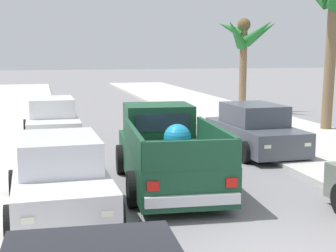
# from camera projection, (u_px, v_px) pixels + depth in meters

# --- Properties ---
(sidewalk_right) EXTENTS (5.11, 60.00, 0.12)m
(sidewalk_right) POSITION_uv_depth(u_px,v_px,m) (271.00, 129.00, 20.38)
(sidewalk_right) COLOR beige
(sidewalk_right) RESTS_ON ground
(curb_left) EXTENTS (0.16, 60.00, 0.10)m
(curb_left) POSITION_uv_depth(u_px,v_px,m) (23.00, 140.00, 18.07)
(curb_left) COLOR silver
(curb_left) RESTS_ON ground
(curb_right) EXTENTS (0.16, 60.00, 0.10)m
(curb_right) POSITION_uv_depth(u_px,v_px,m) (244.00, 131.00, 20.10)
(curb_right) COLOR silver
(curb_right) RESTS_ON ground
(pickup_truck) EXTENTS (2.48, 5.33, 1.80)m
(pickup_truck) POSITION_uv_depth(u_px,v_px,m) (167.00, 153.00, 12.14)
(pickup_truck) COLOR #19472D
(pickup_truck) RESTS_ON ground
(car_right_near) EXTENTS (2.12, 4.30, 1.54)m
(car_right_near) POSITION_uv_depth(u_px,v_px,m) (254.00, 130.00, 15.99)
(car_right_near) COLOR #474C56
(car_right_near) RESTS_ON ground
(car_left_mid) EXTENTS (2.09, 4.29, 1.54)m
(car_left_mid) POSITION_uv_depth(u_px,v_px,m) (60.00, 178.00, 10.00)
(car_left_mid) COLOR silver
(car_left_mid) RESTS_ON ground
(car_right_mid) EXTENTS (2.05, 4.27, 1.54)m
(car_right_mid) POSITION_uv_depth(u_px,v_px,m) (52.00, 121.00, 18.08)
(car_right_mid) COLOR silver
(car_right_mid) RESTS_ON ground
(palm_tree_right_fore) EXTENTS (3.92, 3.60, 6.41)m
(palm_tree_right_fore) POSITION_uv_depth(u_px,v_px,m) (334.00, 0.00, 19.41)
(palm_tree_right_fore) COLOR brown
(palm_tree_right_fore) RESTS_ON ground
(palm_tree_left_mid) EXTENTS (3.39, 3.96, 4.87)m
(palm_tree_left_mid) POSITION_uv_depth(u_px,v_px,m) (245.00, 38.00, 26.02)
(palm_tree_left_mid) COLOR brown
(palm_tree_left_mid) RESTS_ON ground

